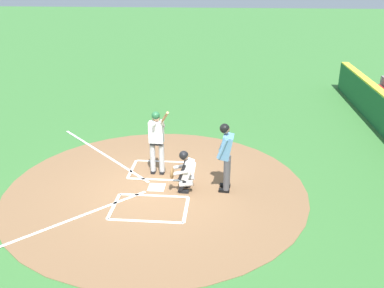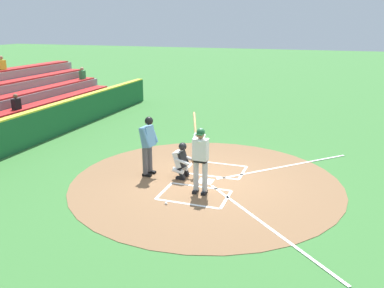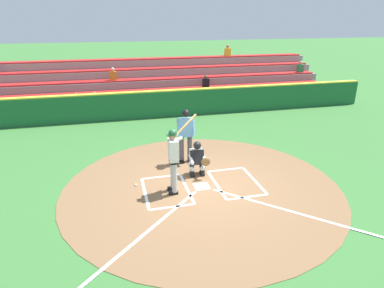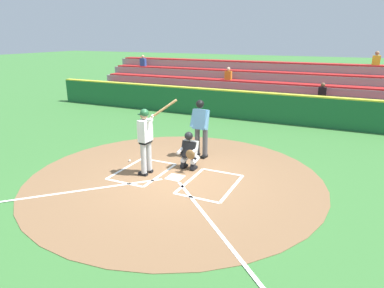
% 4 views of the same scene
% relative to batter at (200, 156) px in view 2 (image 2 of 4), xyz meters
% --- Properties ---
extents(ground_plane, '(120.00, 120.00, 0.00)m').
position_rel_batter_xyz_m(ground_plane, '(-0.83, -0.09, -1.10)').
color(ground_plane, '#387033').
extents(dirt_circle, '(8.00, 8.00, 0.01)m').
position_rel_batter_xyz_m(dirt_circle, '(-0.83, -0.09, -1.09)').
color(dirt_circle, brown).
rests_on(dirt_circle, ground).
extents(home_plate_and_chalk, '(7.93, 4.91, 0.01)m').
position_rel_batter_xyz_m(home_plate_and_chalk, '(-0.83, 0.79, -1.08)').
color(home_plate_and_chalk, white).
rests_on(home_plate_and_chalk, dirt_circle).
extents(batter, '(0.95, 0.68, 2.13)m').
position_rel_batter_xyz_m(batter, '(0.00, 0.00, 0.00)').
color(batter, '#BCBCBC').
rests_on(batter, ground).
extents(catcher, '(0.59, 0.62, 1.13)m').
position_rel_batter_xyz_m(catcher, '(-0.90, -0.86, -0.51)').
color(catcher, black).
rests_on(catcher, ground).
extents(plate_umpire, '(0.60, 0.45, 1.86)m').
position_rel_batter_xyz_m(plate_umpire, '(-0.78, -1.93, -0.02)').
color(plate_umpire, '#4C4C51').
rests_on(plate_umpire, ground).
extents(baseball, '(0.07, 0.07, 0.07)m').
position_rel_batter_xyz_m(baseball, '(1.03, -0.60, -1.06)').
color(baseball, white).
rests_on(baseball, ground).
extents(backstop_wall, '(22.00, 0.36, 1.31)m').
position_rel_batter_xyz_m(backstop_wall, '(-0.83, -7.59, -0.45)').
color(backstop_wall, '#1E6033').
rests_on(backstop_wall, ground).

